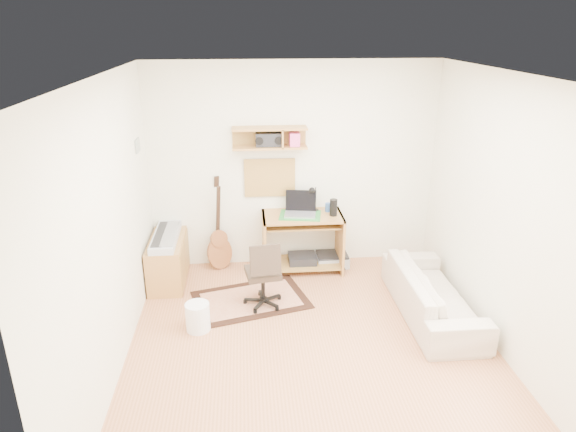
{
  "coord_description": "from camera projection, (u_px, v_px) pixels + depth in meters",
  "views": [
    {
      "loc": [
        -0.61,
        -4.21,
        3.01
      ],
      "look_at": [
        -0.15,
        1.05,
        1.0
      ],
      "focal_mm": 31.98,
      "sensor_mm": 36.0,
      "label": 1
    }
  ],
  "objects": [
    {
      "name": "rug",
      "position": [
        251.0,
        300.0,
        5.91
      ],
      "size": [
        1.43,
        1.13,
        0.02
      ],
      "primitive_type": "cube",
      "rotation": [
        0.0,
        0.0,
        0.26
      ],
      "color": "beige",
      "rests_on": "floor"
    },
    {
      "name": "cabinet",
      "position": [
        168.0,
        261.0,
        6.26
      ],
      "size": [
        0.4,
        0.9,
        0.55
      ],
      "primitive_type": "cube",
      "color": "#B68040",
      "rests_on": "floor"
    },
    {
      "name": "pencil_cup",
      "position": [
        328.0,
        207.0,
        6.49
      ],
      "size": [
        0.08,
        0.08,
        0.11
      ],
      "primitive_type": "cylinder",
      "color": "#305591",
      "rests_on": "desk"
    },
    {
      "name": "right_wall",
      "position": [
        509.0,
        219.0,
        4.73
      ],
      "size": [
        0.01,
        4.0,
        2.6
      ],
      "primitive_type": "cube",
      "color": "white",
      "rests_on": "ground"
    },
    {
      "name": "back_wall",
      "position": [
        293.0,
        167.0,
        6.45
      ],
      "size": [
        3.6,
        0.01,
        2.6
      ],
      "primitive_type": "cube",
      "color": "white",
      "rests_on": "ground"
    },
    {
      "name": "ceiling",
      "position": [
        318.0,
        75.0,
        4.12
      ],
      "size": [
        3.6,
        4.0,
        0.01
      ],
      "primitive_type": "cube",
      "color": "white",
      "rests_on": "ground"
    },
    {
      "name": "speaker",
      "position": [
        333.0,
        208.0,
        6.34
      ],
      "size": [
        0.09,
        0.09,
        0.21
      ],
      "primitive_type": "cylinder",
      "color": "black",
      "rests_on": "desk"
    },
    {
      "name": "floor",
      "position": [
        312.0,
        349.0,
        5.04
      ],
      "size": [
        3.6,
        4.0,
        0.01
      ],
      "primitive_type": "cube",
      "color": "#BD794E",
      "rests_on": "ground"
    },
    {
      "name": "guitar",
      "position": [
        218.0,
        224.0,
        6.48
      ],
      "size": [
        0.38,
        0.32,
        1.22
      ],
      "primitive_type": null,
      "rotation": [
        0.0,
        0.0,
        0.41
      ],
      "color": "brown",
      "rests_on": "floor"
    },
    {
      "name": "waste_basket",
      "position": [
        198.0,
        317.0,
        5.3
      ],
      "size": [
        0.3,
        0.3,
        0.3
      ],
      "primitive_type": "cylinder",
      "rotation": [
        0.0,
        0.0,
        -0.24
      ],
      "color": "white",
      "rests_on": "floor"
    },
    {
      "name": "wall_photo",
      "position": [
        138.0,
        146.0,
        5.68
      ],
      "size": [
        0.02,
        0.2,
        0.15
      ],
      "primitive_type": "cube",
      "color": "#4C8CBF",
      "rests_on": "left_wall"
    },
    {
      "name": "laptop",
      "position": [
        300.0,
        205.0,
        6.32
      ],
      "size": [
        0.44,
        0.44,
        0.29
      ],
      "primitive_type": null,
      "rotation": [
        0.0,
        0.0,
        -0.17
      ],
      "color": "silver",
      "rests_on": "desk"
    },
    {
      "name": "music_keyboard",
      "position": [
        166.0,
        237.0,
        6.15
      ],
      "size": [
        0.28,
        0.9,
        0.08
      ],
      "primitive_type": "cube",
      "color": "#B2B5BA",
      "rests_on": "cabinet"
    },
    {
      "name": "desk_lamp",
      "position": [
        315.0,
        199.0,
        6.48
      ],
      "size": [
        0.11,
        0.11,
        0.33
      ],
      "primitive_type": null,
      "color": "black",
      "rests_on": "desk"
    },
    {
      "name": "desk",
      "position": [
        302.0,
        242.0,
        6.52
      ],
      "size": [
        1.0,
        0.55,
        0.75
      ],
      "primitive_type": null,
      "color": "#B68040",
      "rests_on": "floor"
    },
    {
      "name": "boombox",
      "position": [
        269.0,
        139.0,
        6.16
      ],
      "size": [
        0.31,
        0.14,
        0.16
      ],
      "primitive_type": "cube",
      "color": "black",
      "rests_on": "wall_shelf"
    },
    {
      "name": "printer",
      "position": [
        332.0,
        259.0,
        6.74
      ],
      "size": [
        0.42,
        0.33,
        0.16
      ],
      "primitive_type": "cube",
      "rotation": [
        0.0,
        0.0,
        0.03
      ],
      "color": "#A5A8AA",
      "rests_on": "floor"
    },
    {
      "name": "sofa",
      "position": [
        433.0,
        287.0,
        5.52
      ],
      "size": [
        0.5,
        1.71,
        0.67
      ],
      "primitive_type": "imported",
      "rotation": [
        0.0,
        0.0,
        1.57
      ],
      "color": "beige",
      "rests_on": "floor"
    },
    {
      "name": "wall_shelf",
      "position": [
        270.0,
        138.0,
        6.16
      ],
      "size": [
        0.9,
        0.25,
        0.26
      ],
      "primitive_type": "cube",
      "color": "#B68040",
      "rests_on": "back_wall"
    },
    {
      "name": "left_wall",
      "position": [
        108.0,
        232.0,
        4.43
      ],
      "size": [
        0.01,
        4.0,
        2.6
      ],
      "primitive_type": "cube",
      "color": "white",
      "rests_on": "ground"
    },
    {
      "name": "cork_board",
      "position": [
        270.0,
        178.0,
        6.45
      ],
      "size": [
        0.64,
        0.03,
        0.49
      ],
      "primitive_type": "cube",
      "color": "tan",
      "rests_on": "back_wall"
    },
    {
      "name": "task_chair",
      "position": [
        263.0,
        273.0,
        5.66
      ],
      "size": [
        0.47,
        0.47,
        0.82
      ],
      "primitive_type": null,
      "rotation": [
        0.0,
        0.0,
        0.14
      ],
      "color": "#32271D",
      "rests_on": "floor"
    }
  ]
}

